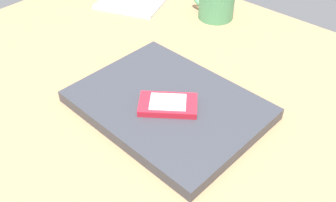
% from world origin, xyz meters
% --- Properties ---
extents(desk_surface, '(1.20, 0.80, 0.03)m').
position_xyz_m(desk_surface, '(0.00, 0.00, 0.01)').
color(desk_surface, '#9E7751').
rests_on(desk_surface, ground).
extents(laptop_closed, '(0.32, 0.25, 0.02)m').
position_xyz_m(laptop_closed, '(0.02, 0.06, 0.04)').
color(laptop_closed, '#33353D').
rests_on(laptop_closed, desk_surface).
extents(cell_phone_on_laptop, '(0.11, 0.10, 0.01)m').
position_xyz_m(cell_phone_on_laptop, '(0.01, 0.07, 0.06)').
color(cell_phone_on_laptop, red).
rests_on(cell_phone_on_laptop, laptop_closed).
extents(notepad, '(0.20, 0.20, 0.01)m').
position_xyz_m(notepad, '(0.38, -0.20, 0.03)').
color(notepad, white).
rests_on(notepad, desk_surface).
extents(coffee_mug, '(0.12, 0.08, 0.08)m').
position_xyz_m(coffee_mug, '(0.17, -0.28, 0.07)').
color(coffee_mug, '#4C9360').
rests_on(coffee_mug, desk_surface).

